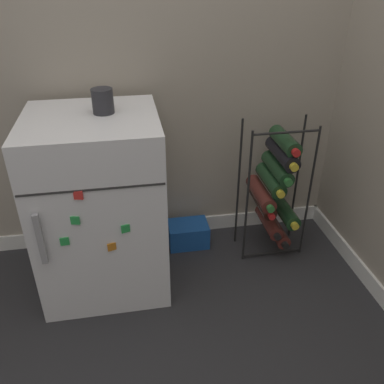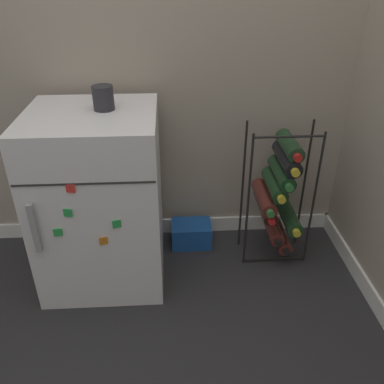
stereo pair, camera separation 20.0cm
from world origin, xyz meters
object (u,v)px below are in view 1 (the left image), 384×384
(fridge_top_cup, at_px, (103,101))
(soda_box, at_px, (188,234))
(wine_rack, at_px, (275,189))
(mini_fridge, at_px, (101,205))

(fridge_top_cup, bearing_deg, soda_box, 22.82)
(wine_rack, bearing_deg, mini_fridge, -174.16)
(wine_rack, xyz_separation_m, soda_box, (-0.44, 0.11, -0.32))
(soda_box, bearing_deg, fridge_top_cup, -157.18)
(soda_box, relative_size, fridge_top_cup, 2.16)
(mini_fridge, distance_m, wine_rack, 0.90)
(mini_fridge, bearing_deg, fridge_top_cup, 31.89)
(wine_rack, bearing_deg, soda_box, 165.97)
(mini_fridge, height_order, soda_box, mini_fridge)
(mini_fridge, distance_m, soda_box, 0.61)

